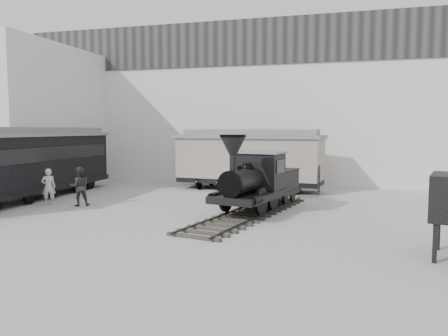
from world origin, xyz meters
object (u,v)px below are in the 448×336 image
(boxcar, at_px, (249,158))
(passenger_coach, at_px, (29,163))
(locomotive, at_px, (256,184))
(visitor_a, at_px, (49,187))
(visitor_b, at_px, (79,186))

(boxcar, distance_m, passenger_coach, 12.48)
(locomotive, xyz_separation_m, passenger_coach, (-12.44, 0.57, 0.70))
(locomotive, relative_size, boxcar, 1.06)
(passenger_coach, xyz_separation_m, visitor_a, (2.16, -1.32, -1.06))
(locomotive, relative_size, visitor_a, 5.47)
(visitor_b, bearing_deg, visitor_a, -29.08)
(passenger_coach, height_order, visitor_a, passenger_coach)
(boxcar, bearing_deg, visitor_b, -124.25)
(boxcar, height_order, visitor_b, boxcar)
(locomotive, distance_m, visitor_a, 10.31)
(boxcar, xyz_separation_m, passenger_coach, (-10.62, -6.56, 0.00))
(visitor_a, bearing_deg, passenger_coach, -64.83)
(passenger_coach, distance_m, visitor_a, 2.74)
(visitor_b, bearing_deg, boxcar, -165.90)
(locomotive, distance_m, boxcar, 7.39)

